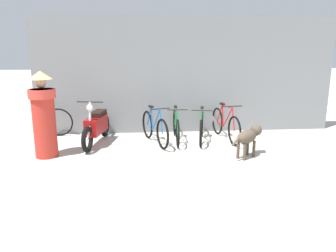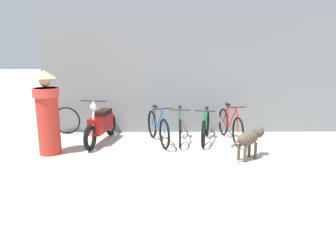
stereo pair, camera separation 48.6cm
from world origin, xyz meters
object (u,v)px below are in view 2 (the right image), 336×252
bicycle_0 (158,128)px  stray_dog (250,138)px  person_in_robes (47,112)px  bicycle_1 (180,127)px  bicycle_3 (230,126)px  motorcycle (101,125)px  spare_tire_left (67,120)px  bicycle_2 (206,127)px

bicycle_0 → stray_dog: bearing=40.6°
stray_dog → person_in_robes: person_in_robes is taller
bicycle_1 → bicycle_3: size_ratio=0.98×
bicycle_0 → motorcycle: bearing=-110.8°
bicycle_1 → spare_tire_left: bicycle_1 is taller
bicycle_0 → bicycle_2: bearing=79.3°
bicycle_0 → bicycle_3: bearing=78.2°
bicycle_2 → bicycle_1: bearing=-79.6°
motorcycle → stray_dog: (3.20, -1.22, 0.01)m
bicycle_2 → stray_dog: 1.49m
bicycle_0 → bicycle_1: (0.52, 0.16, -0.01)m
stray_dog → person_in_robes: (-4.11, 0.36, 0.46)m
bicycle_3 → stray_dog: (0.14, -1.33, 0.06)m
stray_dog → spare_tire_left: 4.68m
bicycle_3 → person_in_robes: (-3.97, -0.97, 0.52)m
person_in_robes → spare_tire_left: person_in_robes is taller
motorcycle → bicycle_3: bearing=102.7°
bicycle_0 → bicycle_2: 1.14m
bicycle_1 → bicycle_3: 1.20m
stray_dog → bicycle_2: bearing=80.4°
bicycle_1 → person_in_robes: bearing=-68.9°
bicycle_0 → spare_tire_left: size_ratio=2.28×
bicycle_0 → person_in_robes: bearing=-88.5°
bicycle_1 → stray_dog: 1.87m
bicycle_1 → bicycle_2: size_ratio=1.06×
spare_tire_left → bicycle_0: bearing=-19.7°
bicycle_2 → spare_tire_left: size_ratio=2.30×
bicycle_3 → person_in_robes: size_ratio=1.01×
bicycle_2 → motorcycle: motorcycle is taller
bicycle_2 → bicycle_3: bicycle_3 is taller
stray_dog → spare_tire_left: size_ratio=1.17×
bicycle_0 → stray_dog: 2.19m
bicycle_1 → motorcycle: motorcycle is taller
stray_dog → spare_tire_left: bearing=115.6°
stray_dog → person_in_robes: 4.15m
bicycle_1 → bicycle_2: bicycle_1 is taller
motorcycle → stray_dog: size_ratio=2.23×
bicycle_0 → bicycle_1: 0.55m
bicycle_3 → bicycle_0: bearing=-91.6°
person_in_robes → stray_dog: bearing=149.9°
stray_dog → bicycle_3: bearing=56.8°
bicycle_2 → motorcycle: bearing=-76.4°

